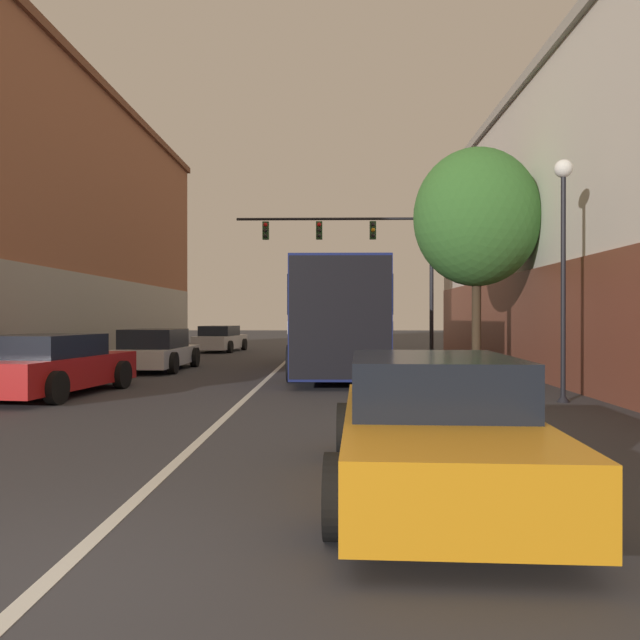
{
  "coord_description": "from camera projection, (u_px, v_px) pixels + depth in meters",
  "views": [
    {
      "loc": [
        1.88,
        -3.81,
        1.73
      ],
      "look_at": [
        1.48,
        14.25,
        1.66
      ],
      "focal_mm": 35.0,
      "sensor_mm": 36.0,
      "label": 1
    }
  ],
  "objects": [
    {
      "name": "parked_car_left_near",
      "position": [
        50.0,
        366.0,
        13.85
      ],
      "size": [
        2.58,
        4.8,
        1.36
      ],
      "rotation": [
        0.0,
        0.0,
        1.45
      ],
      "color": "red",
      "rests_on": "ground_plane"
    },
    {
      "name": "parked_car_left_mid",
      "position": [
        220.0,
        339.0,
        31.75
      ],
      "size": [
        2.29,
        4.6,
        1.31
      ],
      "rotation": [
        0.0,
        0.0,
        1.46
      ],
      "color": "silver",
      "rests_on": "ground_plane"
    },
    {
      "name": "bus",
      "position": [
        338.0,
        315.0,
        20.13
      ],
      "size": [
        2.82,
        11.32,
        3.24
      ],
      "rotation": [
        0.0,
        0.0,
        1.57
      ],
      "color": "navy",
      "rests_on": "ground_plane"
    },
    {
      "name": "ground_plane",
      "position": [
        31.0,
        596.0,
        3.86
      ],
      "size": [
        160.0,
        160.0,
        0.0
      ],
      "primitive_type": "plane",
      "color": "#38383D"
    },
    {
      "name": "hatchback_foreground",
      "position": [
        434.0,
        425.0,
        6.29
      ],
      "size": [
        2.2,
        4.67,
        1.33
      ],
      "rotation": [
        0.0,
        0.0,
        1.53
      ],
      "color": "orange",
      "rests_on": "ground_plane"
    },
    {
      "name": "street_tree_near",
      "position": [
        477.0,
        218.0,
        17.63
      ],
      "size": [
        3.56,
        3.2,
        6.53
      ],
      "color": "#3D2D1E",
      "rests_on": "ground_plane"
    },
    {
      "name": "lane_center_line",
      "position": [
        269.0,
        377.0,
        17.96
      ],
      "size": [
        0.14,
        40.21,
        0.01
      ],
      "color": "silver",
      "rests_on": "ground_plane"
    },
    {
      "name": "traffic_signal_gantry",
      "position": [
        365.0,
        248.0,
        27.96
      ],
      "size": [
        8.86,
        0.36,
        6.47
      ],
      "color": "black",
      "rests_on": "ground_plane"
    },
    {
      "name": "building_left_brick",
      "position": [
        9.0,
        222.0,
        23.15
      ],
      "size": [
        7.78,
        25.38,
        10.31
      ],
      "color": "#A86647",
      "rests_on": "ground_plane"
    },
    {
      "name": "street_lamp",
      "position": [
        563.0,
        247.0,
        12.7
      ],
      "size": [
        0.37,
        0.37,
        4.96
      ],
      "color": "black",
      "rests_on": "ground_plane"
    },
    {
      "name": "parked_car_left_far",
      "position": [
        156.0,
        351.0,
        20.44
      ],
      "size": [
        2.15,
        4.58,
        1.35
      ],
      "rotation": [
        0.0,
        0.0,
        1.56
      ],
      "color": "silver",
      "rests_on": "ground_plane"
    }
  ]
}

